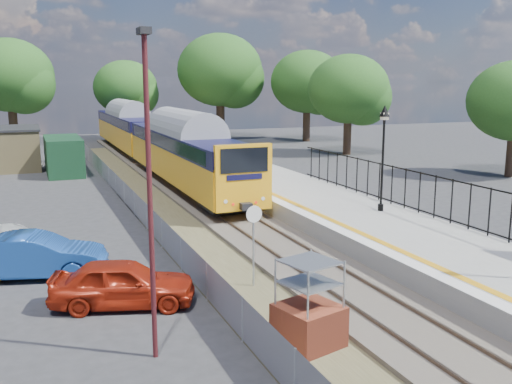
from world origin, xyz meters
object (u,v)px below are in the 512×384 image
brick_plinth (309,305)px  car_red (123,283)px  car_blue (36,256)px  victorian_lamp_north (384,133)px  car_yellow (6,256)px  carpark_lamp (149,179)px  speed_sign (254,233)px  train (150,136)px

brick_plinth → car_red: (-3.81, 4.34, -0.37)m
car_blue → brick_plinth: bearing=-128.0°
victorian_lamp_north → car_yellow: 15.55m
victorian_lamp_north → brick_plinth: (-8.08, -8.85, -3.22)m
car_red → carpark_lamp: bearing=-160.2°
speed_sign → car_red: (-4.09, 0.01, -1.10)m
brick_plinth → victorian_lamp_north: bearing=47.6°
victorian_lamp_north → speed_sign: 9.35m
car_red → car_yellow: (-3.23, 4.19, -0.03)m
train → car_blue: 25.85m
speed_sign → car_red: size_ratio=0.65×
brick_plinth → car_red: brick_plinth is taller
victorian_lamp_north → train: size_ratio=0.11×
brick_plinth → speed_sign: bearing=86.4°
train → speed_sign: 27.97m
carpark_lamp → victorian_lamp_north: bearing=34.2°
car_yellow → brick_plinth: bearing=-144.6°
victorian_lamp_north → car_blue: victorian_lamp_north is taller
victorian_lamp_north → car_blue: size_ratio=1.01×
train → carpark_lamp: carpark_lamp is taller
speed_sign → carpark_lamp: 5.77m
speed_sign → victorian_lamp_north: bearing=26.1°
speed_sign → car_blue: speed_sign is taller
victorian_lamp_north → carpark_lamp: (-11.70, -7.96, -0.01)m
carpark_lamp → car_yellow: (-3.41, 7.64, -3.62)m
brick_plinth → car_blue: (-6.11, 7.96, -0.33)m
train → speed_sign: (-2.50, -27.86, -0.53)m
carpark_lamp → car_red: (-0.18, 3.45, -3.59)m
victorian_lamp_north → car_red: bearing=-159.2°
car_red → car_yellow: 5.29m
brick_plinth → car_yellow: size_ratio=0.48×
victorian_lamp_north → train: (-5.30, 23.34, -1.96)m
brick_plinth → car_blue: size_ratio=0.49×
victorian_lamp_north → speed_sign: bearing=-149.9°
brick_plinth → car_blue: 10.04m
victorian_lamp_north → car_blue: (-14.19, -0.88, -3.55)m
train → car_red: 28.66m
speed_sign → car_yellow: size_ratio=0.58×
brick_plinth → speed_sign: 4.40m
car_red → car_yellow: car_red is taller
speed_sign → car_yellow: (-7.32, 4.20, -1.14)m
car_blue → speed_sign: bearing=-105.2°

